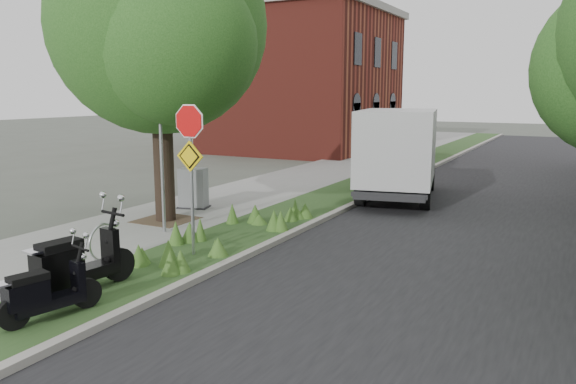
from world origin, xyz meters
name	(u,v)px	position (x,y,z in m)	size (l,w,h in m)	color
ground	(234,278)	(0.00, 0.00, 0.00)	(120.00, 120.00, 0.00)	#4C5147
sidewalk_near	(287,183)	(-4.25, 10.00, 0.06)	(3.50, 60.00, 0.12)	gray
verge	(355,189)	(-1.50, 10.00, 0.06)	(2.00, 60.00, 0.12)	#294B20
kerb_near	(382,191)	(-0.50, 10.00, 0.07)	(0.20, 60.00, 0.13)	#9E9991
road	(487,202)	(3.00, 10.00, 0.01)	(7.00, 60.00, 0.01)	black
street_tree_main	(158,37)	(-4.08, 2.86, 4.80)	(6.21, 5.54, 7.66)	black
bare_post	(161,149)	(-3.20, 1.80, 2.12)	(0.08, 0.08, 4.00)	#A5A8AD
bike_hoop	(104,242)	(-2.70, -0.60, 0.50)	(0.06, 0.78, 0.77)	#A5A8AD
sign_assembly	(190,148)	(-1.40, 0.58, 2.33)	(0.94, 0.08, 3.22)	#A5A8AD
brick_building	(304,79)	(-9.50, 22.00, 4.21)	(9.40, 10.40, 8.30)	maroon
scooter_near	(71,268)	(-1.69, -2.28, 0.59)	(0.60, 2.02, 0.96)	black
scooter_far	(39,298)	(-1.24, -3.25, 0.49)	(0.57, 1.56, 0.76)	black
box_truck	(398,150)	(0.31, 9.12, 1.61)	(3.19, 5.78, 2.47)	#262628
utility_cabinet	(193,189)	(-4.35, 4.45, 0.67)	(1.00, 0.80, 1.16)	#262628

